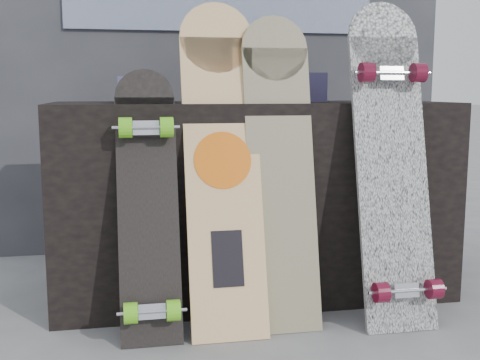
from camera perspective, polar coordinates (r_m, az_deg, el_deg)
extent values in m
plane|color=slate|center=(2.16, 3.96, -14.61)|extent=(60.00, 60.00, 0.00)
cube|color=black|center=(2.52, 1.15, -1.75)|extent=(1.60, 0.60, 0.80)
cube|color=#36363B|center=(3.32, -1.95, 12.86)|extent=(2.40, 0.20, 2.20)
cube|color=navy|center=(3.23, -1.65, 16.55)|extent=(1.60, 0.02, 0.30)
cube|color=#3F3165|center=(2.39, -9.32, 8.44)|extent=(0.18, 0.12, 0.10)
cube|color=#3F3165|center=(2.58, 6.29, 8.73)|extent=(0.14, 0.14, 0.12)
cube|color=#D1B78C|center=(2.56, 3.72, 8.09)|extent=(0.22, 0.10, 0.06)
cube|color=beige|center=(2.12, -1.58, -0.45)|extent=(0.27, 0.32, 1.04)
cylinder|color=beige|center=(2.25, -2.28, 13.30)|extent=(0.27, 0.09, 0.26)
cylinder|color=orange|center=(2.12, -1.65, 1.90)|extent=(0.21, 0.06, 0.20)
cube|color=black|center=(2.09, -1.17, -7.46)|extent=(0.11, 0.06, 0.19)
cube|color=beige|center=(2.17, 3.94, -0.76)|extent=(0.25, 0.25, 1.00)
cylinder|color=beige|center=(2.26, 3.29, 12.34)|extent=(0.25, 0.07, 0.24)
cube|color=white|center=(2.25, 14.25, -0.14)|extent=(0.27, 0.27, 1.05)
cylinder|color=white|center=(2.35, 13.37, 13.01)|extent=(0.27, 0.08, 0.26)
cube|color=silver|center=(2.21, 15.39, -10.04)|extent=(0.09, 0.04, 0.06)
cylinder|color=#5C0D21|center=(2.15, 13.22, -10.34)|extent=(0.05, 0.07, 0.07)
cylinder|color=#5C0D21|center=(2.24, 17.93, -9.80)|extent=(0.04, 0.07, 0.07)
cube|color=silver|center=(2.27, 14.07, 9.72)|extent=(0.09, 0.04, 0.06)
cylinder|color=#5C0D21|center=(2.21, 11.92, 9.95)|extent=(0.05, 0.07, 0.07)
cylinder|color=#5C0D21|center=(2.29, 16.56, 9.73)|extent=(0.04, 0.07, 0.07)
cube|color=black|center=(2.09, -8.68, -3.69)|extent=(0.21, 0.25, 0.83)
cylinder|color=black|center=(2.16, -9.05, 7.69)|extent=(0.21, 0.07, 0.20)
cube|color=silver|center=(2.05, -8.35, -12.21)|extent=(0.09, 0.04, 0.06)
cylinder|color=#69D51E|center=(2.03, -10.33, -12.32)|extent=(0.04, 0.07, 0.07)
cylinder|color=#69D51E|center=(2.03, -6.34, -12.18)|extent=(0.05, 0.07, 0.07)
cube|color=silver|center=(2.09, -8.91, 4.83)|extent=(0.09, 0.04, 0.06)
cylinder|color=#69D51E|center=(2.07, -10.82, 4.90)|extent=(0.04, 0.07, 0.07)
cylinder|color=#69D51E|center=(2.07, -6.98, 4.99)|extent=(0.05, 0.07, 0.07)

